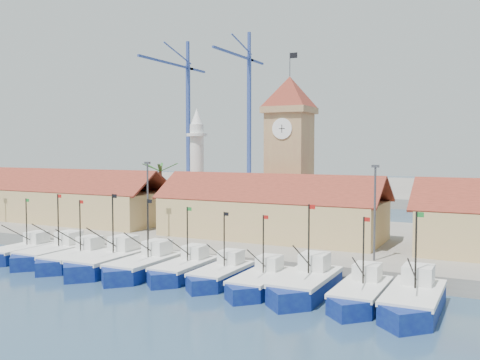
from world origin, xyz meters
The scene contains 22 objects.
ground centered at (0.00, 0.00, 0.00)m, with size 400.00×400.00×0.00m, color navy.
quay centered at (0.00, 24.00, 0.75)m, with size 140.00×32.00×1.50m, color gray.
terminal centered at (0.00, 110.00, 1.00)m, with size 240.00×80.00×2.00m, color gray.
boat_0 centered at (-22.05, 2.64, 0.72)m, with size 3.36×9.20×6.96m.
boat_1 centered at (-17.80, 3.00, 0.79)m, with size 3.67×10.05×7.61m.
boat_2 centered at (-14.12, 2.40, 0.74)m, with size 3.46×9.47×7.17m.
boat_3 centered at (-9.86, 2.31, 0.83)m, with size 3.86×10.58×8.01m.
boat_4 centered at (-5.73, 2.50, 0.79)m, with size 3.68×10.09×7.63m.
boat_5 centered at (-1.76, 3.37, 0.72)m, with size 3.36×9.20×6.96m.
boat_6 centered at (2.30, 3.14, 0.69)m, with size 3.24×8.88×6.72m.
boat_7 centered at (6.54, 2.27, 0.70)m, with size 3.27×8.96×6.78m.
boat_8 centered at (10.40, 2.74, 0.81)m, with size 3.80×10.40×7.87m.
boat_9 centered at (15.12, 2.14, 0.74)m, with size 3.44×9.43×7.14m.
boat_10 centered at (19.07, 1.80, 0.81)m, with size 3.77×10.33×7.81m.
hall_left centered at (-32.00, 20.00, 3.99)m, with size 31.20×10.13×7.61m.
hall_center centered at (0.00, 20.00, 3.99)m, with size 27.04×10.13×7.61m.
clock_tower centered at (0.00, 26.00, 11.96)m, with size 5.80×5.80×22.70m.
minaret centered at (-15.00, 28.00, 9.73)m, with size 3.00×3.00×16.30m.
palm_tree centered at (-20.00, 26.00, 6.25)m, with size 5.60×5.03×8.39m.
lamp_posts centered at (0.50, 12.00, 6.48)m, with size 80.70×0.25×9.03m.
crane_blue_far centered at (-62.66, 100.32, 25.78)m, with size 1.00×34.64×42.56m.
crane_blue_near centered at (-44.82, 106.73, 26.79)m, with size 1.00×32.15×44.77m.
Camera 1 is at (24.85, -38.15, 12.06)m, focal length 40.00 mm.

